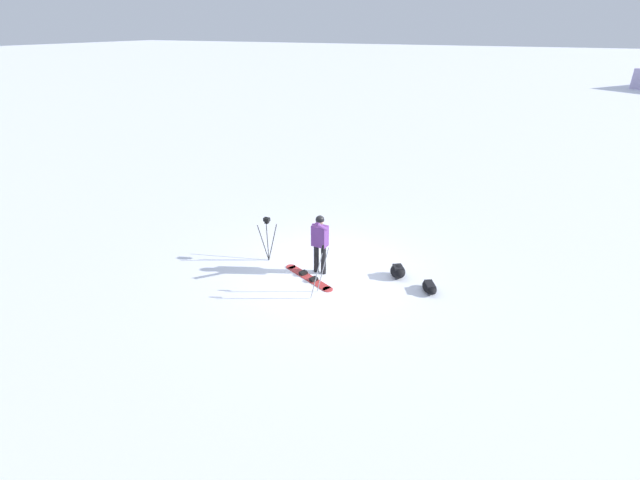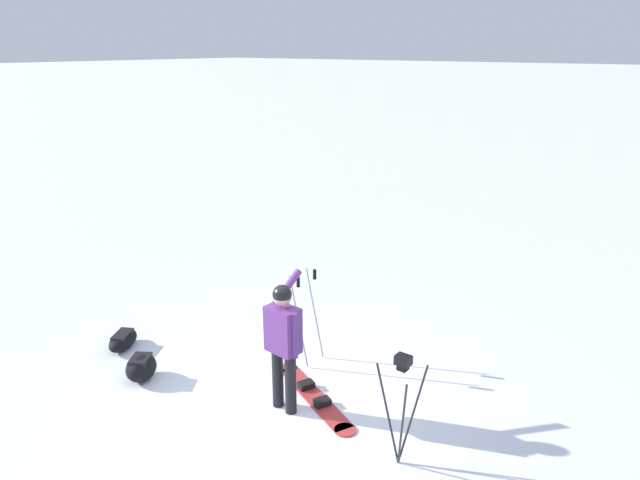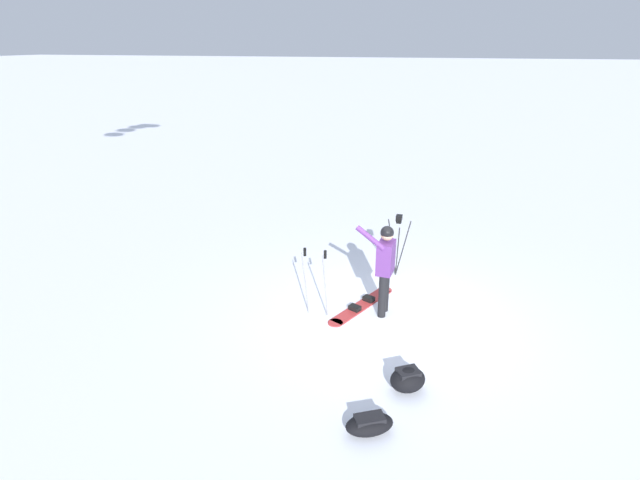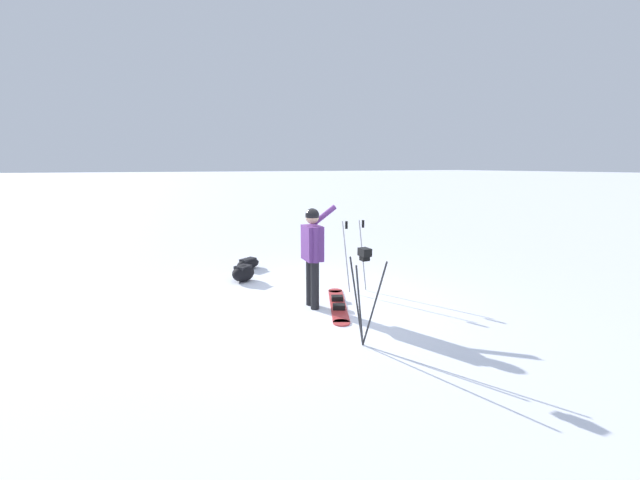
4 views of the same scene
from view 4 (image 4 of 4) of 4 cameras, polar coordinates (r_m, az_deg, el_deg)
ground_plane at (r=6.96m, az=-2.28°, el=-9.11°), size 300.00×300.00×0.00m
snowboarder at (r=6.58m, az=-1.02°, el=-1.12°), size 0.66×0.47×1.69m
snowboard at (r=6.90m, az=2.58°, el=-9.08°), size 0.91×1.68×0.10m
gear_bag_large at (r=9.35m, az=-10.17°, el=-3.29°), size 0.70×0.59×0.24m
camera_tripod at (r=5.19m, az=6.28°, el=-5.15°), size 0.49×0.48×1.31m
gear_bag_small at (r=8.38m, az=-10.84°, el=-4.59°), size 0.63×0.60×0.34m
ski_poles at (r=7.56m, az=4.91°, el=-0.74°), size 0.40×0.34×1.31m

